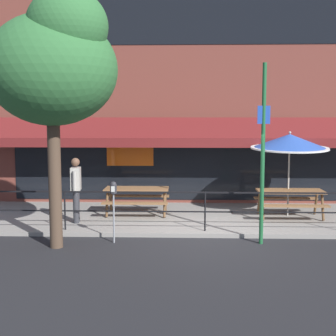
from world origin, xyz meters
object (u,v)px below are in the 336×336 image
object	(u,v)px
picnic_table_left	(137,194)
street_sign_pole	(263,152)
street_tree_curbside	(55,63)
picnic_table_centre	(290,196)
parking_meter_near	(113,193)
patio_umbrella_centre	(290,142)
pedestrian_walking	(76,186)

from	to	relation	value
picnic_table_left	street_sign_pole	distance (m)	4.26
picnic_table_left	street_tree_curbside	world-z (taller)	street_tree_curbside
street_tree_curbside	picnic_table_centre	bearing A→B (deg)	26.58
parking_meter_near	street_sign_pole	distance (m)	3.49
picnic_table_centre	parking_meter_near	size ratio (longest dim) A/B	1.27
picnic_table_centre	parking_meter_near	xyz separation A→B (m)	(-4.53, -2.36, 0.44)
picnic_table_left	patio_umbrella_centre	xyz separation A→B (m)	(4.27, 0.03, 1.47)
parking_meter_near	street_tree_curbside	distance (m)	3.12
street_sign_pole	parking_meter_near	bearing A→B (deg)	-179.55
pedestrian_walking	street_tree_curbside	bearing A→B (deg)	-87.48
patio_umbrella_centre	street_sign_pole	size ratio (longest dim) A/B	0.58
picnic_table_left	picnic_table_centre	world-z (taller)	same
pedestrian_walking	parking_meter_near	size ratio (longest dim) A/B	1.20
pedestrian_walking	parking_meter_near	world-z (taller)	pedestrian_walking
picnic_table_left	street_sign_pole	xyz separation A→B (m)	(3.10, -2.57, 1.38)
picnic_table_left	street_tree_curbside	bearing A→B (deg)	-114.60
pedestrian_walking	street_tree_curbside	distance (m)	3.61
pedestrian_walking	patio_umbrella_centre	bearing A→B (deg)	10.19
picnic_table_centre	pedestrian_walking	bearing A→B (deg)	-172.36
patio_umbrella_centre	picnic_table_centre	bearing A→B (deg)	-90.00
picnic_table_left	patio_umbrella_centre	bearing A→B (deg)	0.39
picnic_table_centre	street_sign_pole	distance (m)	2.96
picnic_table_centre	pedestrian_walking	distance (m)	5.83
street_sign_pole	street_tree_curbside	bearing A→B (deg)	-173.64
parking_meter_near	picnic_table_centre	bearing A→B (deg)	27.53
picnic_table_centre	patio_umbrella_centre	world-z (taller)	patio_umbrella_centre
pedestrian_walking	street_sign_pole	size ratio (longest dim) A/B	0.42
parking_meter_near	street_sign_pole	world-z (taller)	street_sign_pole
street_sign_pole	picnic_table_left	bearing A→B (deg)	140.31
picnic_table_centre	pedestrian_walking	xyz separation A→B (m)	(-5.77, -0.77, 0.35)
street_sign_pole	picnic_table_centre	bearing A→B (deg)	63.40
parking_meter_near	pedestrian_walking	bearing A→B (deg)	127.75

